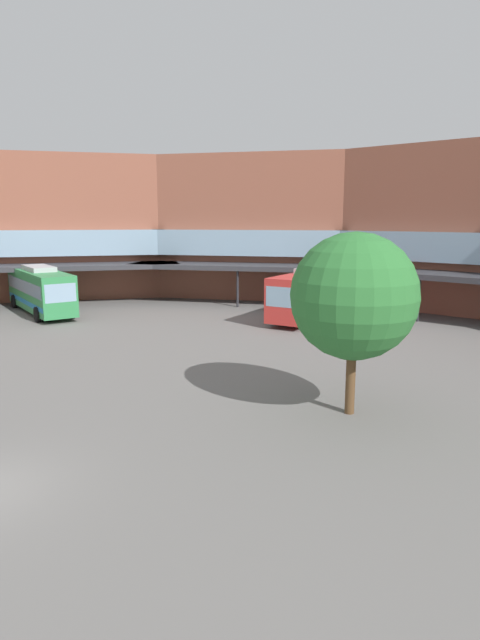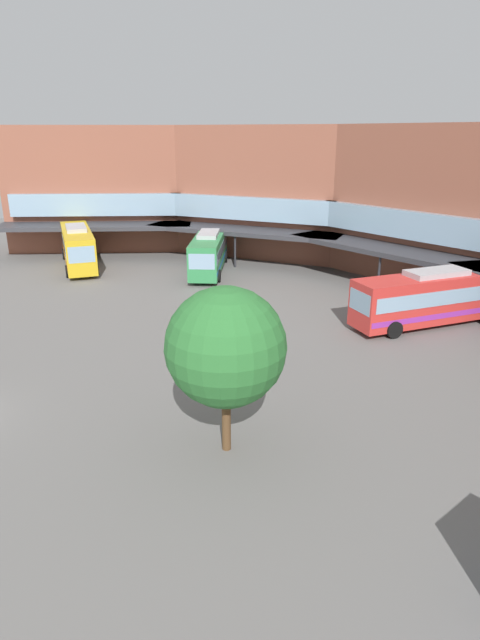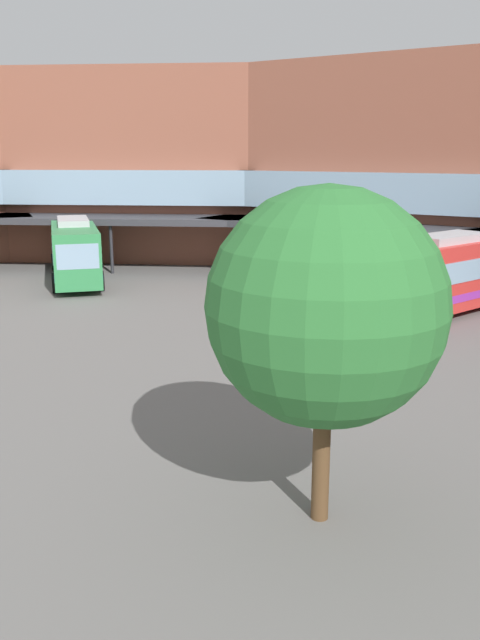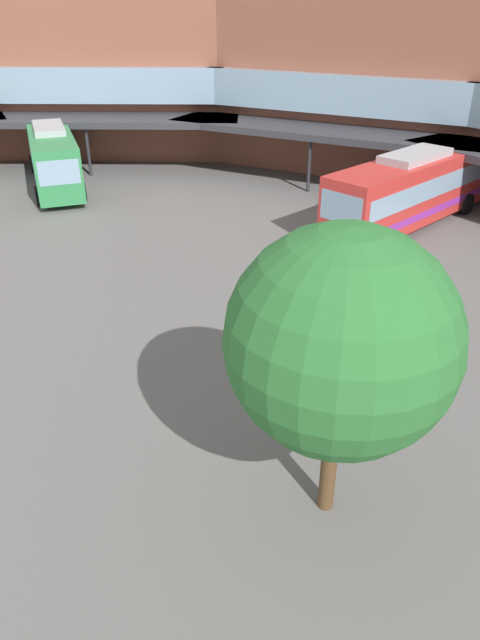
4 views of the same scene
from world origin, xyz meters
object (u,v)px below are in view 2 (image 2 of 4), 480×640
(bus_2, at_px, (433,297))
(bus_1, at_px, (209,252))
(bus_3, at_px, (78,246))
(plaza_tree, at_px, (226,347))

(bus_2, bearing_deg, bus_1, -63.71)
(bus_1, xyz_separation_m, bus_3, (-7.12, -10.42, 0.12))
(bus_2, height_order, bus_3, bus_3)
(bus_2, xyz_separation_m, bus_3, (-26.81, -18.15, 0.08))
(bus_2, relative_size, bus_3, 1.04)
(bus_1, relative_size, bus_3, 0.94)
(bus_3, xyz_separation_m, plaza_tree, (34.25, -0.39, 2.50))
(bus_3, bearing_deg, bus_2, 40.72)
(bus_2, relative_size, plaza_tree, 1.71)
(bus_1, bearing_deg, bus_2, 50.78)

